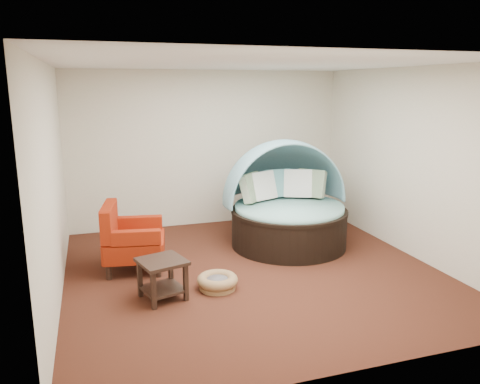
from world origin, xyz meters
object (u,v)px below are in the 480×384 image
object	(u,v)px
canopy_daybed	(287,197)
red_armchair	(130,239)
pet_basket	(217,282)
side_table	(162,274)

from	to	relation	value
canopy_daybed	red_armchair	xyz separation A→B (m)	(-2.51, -0.37, -0.35)
pet_basket	side_table	bearing A→B (deg)	-174.40
canopy_daybed	side_table	size ratio (longest dim) A/B	3.14
pet_basket	red_armchair	xyz separation A→B (m)	(-0.99, 1.00, 0.34)
pet_basket	side_table	distance (m)	0.74
pet_basket	side_table	xyz separation A→B (m)	(-0.70, -0.07, 0.23)
red_armchair	side_table	bearing A→B (deg)	-65.23
side_table	pet_basket	bearing A→B (deg)	5.60
canopy_daybed	side_table	world-z (taller)	canopy_daybed
pet_basket	red_armchair	world-z (taller)	red_armchair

